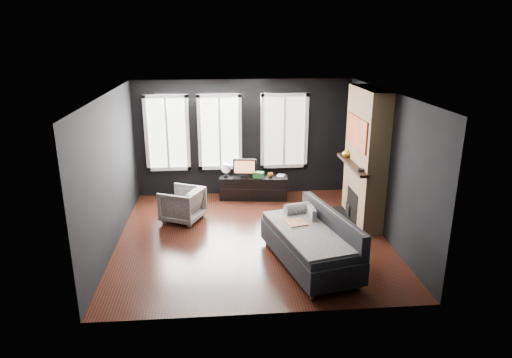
{
  "coord_description": "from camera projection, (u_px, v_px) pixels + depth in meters",
  "views": [
    {
      "loc": [
        -0.61,
        -7.89,
        3.72
      ],
      "look_at": [
        0.1,
        0.3,
        1.05
      ],
      "focal_mm": 32.0,
      "sensor_mm": 36.0,
      "label": 1
    }
  ],
  "objects": [
    {
      "name": "monitor",
      "position": [
        245.0,
        167.0,
        10.41
      ],
      "size": [
        0.55,
        0.18,
        0.48
      ],
      "primitive_type": null,
      "rotation": [
        0.0,
        0.0,
        -0.12
      ],
      "color": "black",
      "rests_on": "media_console"
    },
    {
      "name": "mantel_vase",
      "position": [
        347.0,
        153.0,
        9.42
      ],
      "size": [
        0.25,
        0.26,
        0.19
      ],
      "primitive_type": "imported",
      "rotation": [
        0.0,
        0.0,
        -0.39
      ],
      "color": "gold",
      "rests_on": "fireplace"
    },
    {
      "name": "windows",
      "position": [
        223.0,
        94.0,
        10.23
      ],
      "size": [
        4.0,
        0.16,
        1.76
      ],
      "primitive_type": null,
      "color": "white",
      "rests_on": "wall_back"
    },
    {
      "name": "floor",
      "position": [
        252.0,
        236.0,
        8.67
      ],
      "size": [
        5.0,
        5.0,
        0.0
      ],
      "primitive_type": "plane",
      "color": "black",
      "rests_on": "ground"
    },
    {
      "name": "desk_fan",
      "position": [
        226.0,
        170.0,
        10.45
      ],
      "size": [
        0.26,
        0.26,
        0.31
      ],
      "primitive_type": null,
      "rotation": [
        0.0,
        0.0,
        -0.23
      ],
      "color": "gray",
      "rests_on": "media_console"
    },
    {
      "name": "stripe_pillow",
      "position": [
        312.0,
        217.0,
        7.88
      ],
      "size": [
        0.1,
        0.35,
        0.35
      ],
      "primitive_type": "cube",
      "rotation": [
        0.0,
        0.0,
        0.07
      ],
      "color": "gray",
      "rests_on": "sofa"
    },
    {
      "name": "wall_right",
      "position": [
        386.0,
        165.0,
        8.46
      ],
      "size": [
        0.02,
        5.0,
        2.7
      ],
      "primitive_type": "cube",
      "color": "black",
      "rests_on": "ground"
    },
    {
      "name": "fireplace",
      "position": [
        365.0,
        157.0,
        9.01
      ],
      "size": [
        0.7,
        1.62,
        2.7
      ],
      "primitive_type": null,
      "color": "#93724C",
      "rests_on": "floor"
    },
    {
      "name": "sofa",
      "position": [
        310.0,
        240.0,
        7.49
      ],
      "size": [
        1.53,
        2.31,
        0.91
      ],
      "primitive_type": null,
      "rotation": [
        0.0,
        0.0,
        0.24
      ],
      "color": "#27272A",
      "rests_on": "floor"
    },
    {
      "name": "mug",
      "position": [
        270.0,
        174.0,
        10.47
      ],
      "size": [
        0.12,
        0.1,
        0.12
      ],
      "primitive_type": "imported",
      "rotation": [
        0.0,
        0.0,
        0.02
      ],
      "color": "orange",
      "rests_on": "media_console"
    },
    {
      "name": "storage_box",
      "position": [
        258.0,
        175.0,
        10.42
      ],
      "size": [
        0.27,
        0.22,
        0.13
      ],
      "primitive_type": "cube",
      "rotation": [
        0.0,
        0.0,
        -0.32
      ],
      "color": "#26652C",
      "rests_on": "media_console"
    },
    {
      "name": "wall_back",
      "position": [
        244.0,
        138.0,
        10.62
      ],
      "size": [
        5.0,
        0.02,
        2.7
      ],
      "primitive_type": "cube",
      "color": "black",
      "rests_on": "ground"
    },
    {
      "name": "ceiling",
      "position": [
        252.0,
        93.0,
        7.84
      ],
      "size": [
        5.0,
        5.0,
        0.0
      ],
      "primitive_type": "plane",
      "color": "white",
      "rests_on": "ground"
    },
    {
      "name": "mantel_clock",
      "position": [
        361.0,
        170.0,
        8.5
      ],
      "size": [
        0.15,
        0.15,
        0.04
      ],
      "primitive_type": "cylinder",
      "rotation": [
        0.0,
        0.0,
        0.19
      ],
      "color": "black",
      "rests_on": "fireplace"
    },
    {
      "name": "wall_left",
      "position": [
        111.0,
        172.0,
        8.05
      ],
      "size": [
        0.02,
        5.0,
        2.7
      ],
      "primitive_type": "cube",
      "color": "black",
      "rests_on": "ground"
    },
    {
      "name": "media_console",
      "position": [
        254.0,
        187.0,
        10.59
      ],
      "size": [
        1.59,
        0.66,
        0.53
      ],
      "primitive_type": null,
      "rotation": [
        0.0,
        0.0,
        -0.12
      ],
      "color": "black",
      "rests_on": "floor"
    },
    {
      "name": "armchair",
      "position": [
        182.0,
        203.0,
        9.29
      ],
      "size": [
        0.94,
        0.96,
        0.76
      ],
      "primitive_type": "imported",
      "rotation": [
        0.0,
        0.0,
        -2.01
      ],
      "color": "white",
      "rests_on": "floor"
    },
    {
      "name": "book",
      "position": [
        277.0,
        171.0,
        10.53
      ],
      "size": [
        0.16,
        0.08,
        0.22
      ],
      "primitive_type": "imported",
      "rotation": [
        0.0,
        0.0,
        -0.38
      ],
      "color": "tan",
      "rests_on": "media_console"
    }
  ]
}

